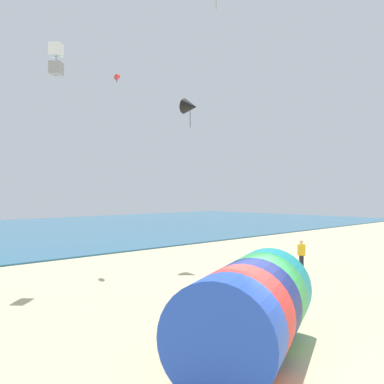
{
  "coord_description": "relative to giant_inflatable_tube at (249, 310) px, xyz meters",
  "views": [
    {
      "loc": [
        -8.45,
        -5.6,
        4.1
      ],
      "look_at": [
        -0.14,
        2.9,
        4.12
      ],
      "focal_mm": 40.0,
      "sensor_mm": 36.0,
      "label": 1
    }
  ],
  "objects": [
    {
      "name": "ground_plane",
      "position": [
        0.12,
        -0.92,
        -1.22
      ],
      "size": [
        120.0,
        120.0,
        0.0
      ],
      "primitive_type": "plane",
      "color": "#CCBA8C"
    },
    {
      "name": "giant_inflatable_tube",
      "position": [
        0.0,
        0.0,
        0.0
      ],
      "size": [
        5.79,
        4.35,
        2.43
      ],
      "color": "blue",
      "rests_on": "ground"
    },
    {
      "name": "kite_handler",
      "position": [
        3.13,
        1.03,
        -0.33
      ],
      "size": [
        0.4,
        0.3,
        1.72
      ],
      "color": "#383D56",
      "rests_on": "ground"
    },
    {
      "name": "kite_red_parafoil",
      "position": [
        5.5,
        13.74,
        9.44
      ],
      "size": [
        0.68,
        0.93,
        0.46
      ],
      "color": "red"
    },
    {
      "name": "kite_black_delta",
      "position": [
        8.97,
        11.36,
        7.91
      ],
      "size": [
        1.11,
        1.22,
        1.75
      ],
      "color": "black"
    },
    {
      "name": "kite_white_box",
      "position": [
        1.09,
        12.26,
        9.16
      ],
      "size": [
        0.77,
        0.77,
        1.55
      ],
      "color": "white"
    },
    {
      "name": "bystander_near_water",
      "position": [
        11.51,
        5.55,
        -0.4
      ],
      "size": [
        0.42,
        0.4,
        1.61
      ],
      "color": "black",
      "rests_on": "ground"
    }
  ]
}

